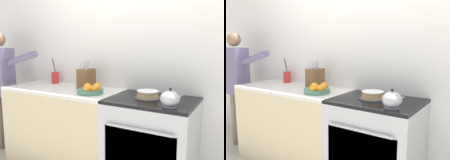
# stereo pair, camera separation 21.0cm
# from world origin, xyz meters

# --- Properties ---
(wall_back) EXTENTS (8.00, 0.04, 2.60)m
(wall_back) POSITION_xyz_m (0.00, 0.63, 1.30)
(wall_back) COLOR silver
(wall_back) RESTS_ON ground_plane
(counter_cabinet) EXTENTS (1.34, 0.61, 0.92)m
(counter_cabinet) POSITION_xyz_m (-0.74, 0.31, 0.46)
(counter_cabinet) COLOR beige
(counter_cabinet) RESTS_ON ground_plane
(stove_range) EXTENTS (0.80, 0.65, 0.92)m
(stove_range) POSITION_xyz_m (0.34, 0.30, 0.46)
(stove_range) COLOR #B7BABF
(stove_range) RESTS_ON ground_plane
(layer_cake) EXTENTS (0.25, 0.25, 0.07)m
(layer_cake) POSITION_xyz_m (0.29, 0.31, 0.95)
(layer_cake) COLOR #4C4C51
(layer_cake) RESTS_ON stove_range
(tea_kettle) EXTENTS (0.19, 0.16, 0.16)m
(tea_kettle) POSITION_xyz_m (0.56, 0.12, 0.98)
(tea_kettle) COLOR #B7BABF
(tea_kettle) RESTS_ON stove_range
(knife_block) EXTENTS (0.14, 0.17, 0.32)m
(knife_block) POSITION_xyz_m (-0.48, 0.42, 1.03)
(knife_block) COLOR brown
(knife_block) RESTS_ON counter_cabinet
(utensil_crock) EXTENTS (0.09, 0.09, 0.31)m
(utensil_crock) POSITION_xyz_m (-1.04, 0.52, 0.99)
(utensil_crock) COLOR red
(utensil_crock) RESTS_ON counter_cabinet
(fruit_bowl) EXTENTS (0.27, 0.27, 0.11)m
(fruit_bowl) POSITION_xyz_m (-0.28, 0.22, 0.96)
(fruit_bowl) COLOR #4C7F66
(fruit_bowl) RESTS_ON counter_cabinet
(person_baker) EXTENTS (0.90, 0.20, 1.55)m
(person_baker) POSITION_xyz_m (-1.70, 0.23, 0.92)
(person_baker) COLOR #7A6B5B
(person_baker) RESTS_ON ground_plane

